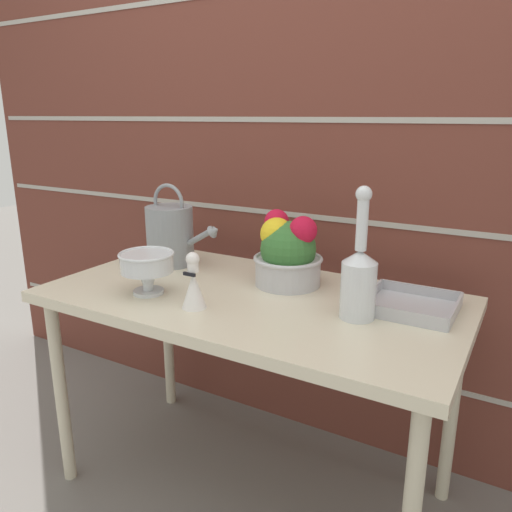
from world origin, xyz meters
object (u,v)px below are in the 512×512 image
(flower_planter, at_px, (287,253))
(figurine_vase, at_px, (194,285))
(wire_tray, at_px, (411,306))
(watering_can, at_px, (171,234))
(crystal_pedestal_bowl, at_px, (147,264))
(glass_decanter, at_px, (359,277))

(flower_planter, distance_m, figurine_vase, 0.36)
(figurine_vase, relative_size, wire_tray, 0.67)
(watering_can, bearing_deg, wire_tray, -0.98)
(crystal_pedestal_bowl, relative_size, wire_tray, 0.69)
(watering_can, bearing_deg, crystal_pedestal_bowl, -63.82)
(glass_decanter, distance_m, wire_tray, 0.21)
(glass_decanter, bearing_deg, wire_tray, 49.52)
(crystal_pedestal_bowl, xyz_separation_m, figurine_vase, (0.20, -0.03, -0.03))
(watering_can, relative_size, wire_tray, 1.26)
(watering_can, distance_m, flower_planter, 0.49)
(glass_decanter, distance_m, figurine_vase, 0.48)
(watering_can, height_order, crystal_pedestal_bowl, watering_can)
(watering_can, bearing_deg, figurine_vase, -42.84)
(figurine_vase, height_order, wire_tray, figurine_vase)
(flower_planter, height_order, figurine_vase, flower_planter)
(watering_can, height_order, figurine_vase, watering_can)
(crystal_pedestal_bowl, xyz_separation_m, glass_decanter, (0.65, 0.14, 0.02))
(figurine_vase, xyz_separation_m, wire_tray, (0.57, 0.31, -0.06))
(flower_planter, bearing_deg, wire_tray, -2.89)
(watering_can, distance_m, figurine_vase, 0.48)
(glass_decanter, xyz_separation_m, wire_tray, (0.12, 0.14, -0.11))
(flower_planter, distance_m, wire_tray, 0.43)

